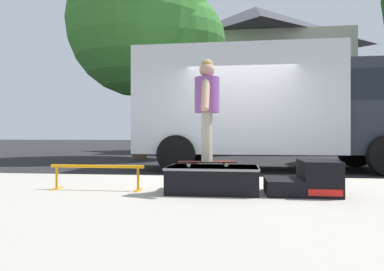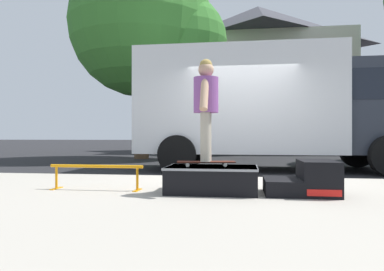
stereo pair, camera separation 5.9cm
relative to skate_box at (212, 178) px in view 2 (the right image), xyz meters
name	(u,v)px [view 2 (the right image)]	position (x,y,z in m)	size (l,w,h in m)	color
ground_plane	(242,180)	(0.40, 2.43, -0.31)	(140.00, 140.00, 0.00)	black
sidewalk_slab	(241,206)	(0.40, -0.57, -0.25)	(50.00, 5.00, 0.12)	#A8A093
skate_box	(212,178)	(0.00, 0.00, 0.00)	(1.21, 0.80, 0.35)	black
kicker_ramp	(307,180)	(1.23, 0.00, 0.00)	(0.91, 0.75, 0.44)	black
grind_rail	(96,171)	(-1.64, 0.00, 0.07)	(1.36, 0.28, 0.35)	orange
skateboard	(206,162)	(-0.08, -0.01, 0.22)	(0.80, 0.33, 0.07)	#4C1E14
skater_kid	(206,101)	(-0.08, -0.01, 1.04)	(0.34, 0.71, 1.38)	#B7AD99
box_truck	(276,104)	(1.25, 4.63, 1.39)	(6.91, 2.63, 3.05)	silver
street_tree_neighbour	(150,30)	(-3.16, 8.63, 4.67)	(6.04, 5.49, 7.89)	brown
house_behind	(258,78)	(1.26, 16.24, 3.93)	(9.54, 8.22, 8.40)	beige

